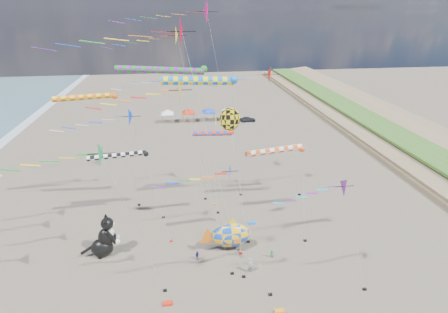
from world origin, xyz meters
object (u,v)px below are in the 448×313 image
at_px(person_adult, 250,265).
at_px(child_green, 272,254).
at_px(fish_inflatable, 230,235).
at_px(child_blue, 197,255).
at_px(cat_inflatable, 103,236).
at_px(parked_car, 248,119).

bearing_deg(person_adult, child_green, 7.39).
distance_m(fish_inflatable, child_blue, 4.33).
relative_size(person_adult, child_green, 1.76).
xyz_separation_m(cat_inflatable, child_green, (18.57, -3.23, -2.01)).
bearing_deg(fish_inflatable, person_adult, -69.70).
relative_size(child_green, parked_car, 0.26).
bearing_deg(person_adult, fish_inflatable, 83.78).
relative_size(child_green, child_blue, 0.86).
xyz_separation_m(fish_inflatable, child_green, (4.41, -2.13, -1.47)).
relative_size(person_adult, parked_car, 0.47).
bearing_deg(cat_inflatable, fish_inflatable, -10.95).
bearing_deg(person_adult, cat_inflatable, 135.18).
xyz_separation_m(child_green, child_blue, (-8.30, 0.82, 0.08)).
distance_m(child_blue, parked_car, 51.73).
xyz_separation_m(person_adult, child_green, (2.91, 1.95, -0.38)).
height_order(person_adult, child_blue, person_adult).
bearing_deg(person_adult, parked_car, 52.16).
xyz_separation_m(cat_inflatable, parked_car, (26.09, 46.85, -1.87)).
xyz_separation_m(person_adult, child_blue, (-5.39, 2.78, -0.30)).
bearing_deg(child_green, person_adult, -146.00).
bearing_deg(cat_inflatable, child_green, -16.36).
distance_m(cat_inflatable, person_adult, 16.58).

